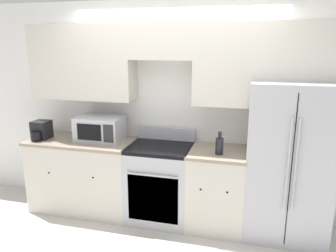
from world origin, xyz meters
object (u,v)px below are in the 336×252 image
object	(u,v)px
oven_range	(160,182)
refrigerator	(287,160)
microwave	(100,129)
bottle	(219,145)

from	to	relation	value
oven_range	refrigerator	size ratio (longest dim) A/B	0.63
microwave	refrigerator	bearing A→B (deg)	0.62
oven_range	bottle	xyz separation A→B (m)	(0.70, -0.11, 0.56)
refrigerator	microwave	world-z (taller)	refrigerator
oven_range	microwave	xyz separation A→B (m)	(-0.78, 0.04, 0.61)
refrigerator	oven_range	bearing A→B (deg)	-177.31
refrigerator	microwave	bearing A→B (deg)	-179.38
microwave	bottle	distance (m)	1.49
oven_range	refrigerator	world-z (taller)	refrigerator
refrigerator	bottle	xyz separation A→B (m)	(-0.73, -0.18, 0.17)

